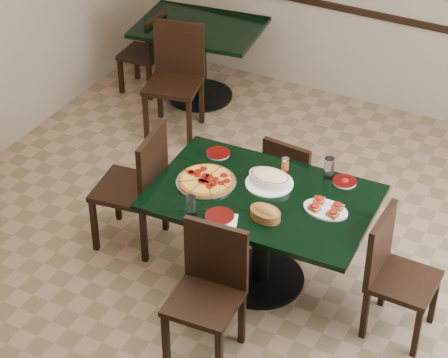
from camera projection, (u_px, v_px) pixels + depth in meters
The scene contains 20 objects.
floor at pixel (233, 268), 6.36m from camera, with size 5.50×5.50×0.00m, color #84654C.
main_table at pixel (262, 217), 5.93m from camera, with size 1.53×1.03×0.75m.
back_table at pixel (200, 48), 8.12m from camera, with size 1.23×0.96×0.75m.
chair_far at pixel (291, 180), 6.49m from camera, with size 0.41×0.41×0.81m.
chair_near at pixel (209, 285), 5.45m from camera, with size 0.46×0.46×0.91m.
chair_right at pixel (393, 269), 5.60m from camera, with size 0.42×0.42×0.88m.
chair_left at pixel (139, 182), 6.30m from camera, with size 0.52×0.52×0.98m.
back_chair_near at pixel (176, 72), 7.67m from camera, with size 0.55×0.55×0.98m.
back_chair_left at pixel (148, 50), 8.28m from camera, with size 0.39×0.39×0.80m.
pepperoni_pizza at pixel (206, 181), 5.94m from camera, with size 0.41×0.41×0.04m.
lasagna_casserole at pixel (270, 178), 5.91m from camera, with size 0.33×0.33×0.09m.
bread_basket at pixel (265, 213), 5.60m from camera, with size 0.24×0.19×0.09m.
bruschetta_platter at pixel (326, 208), 5.67m from camera, with size 0.33×0.24×0.05m.
side_plate_near at pixel (220, 216), 5.63m from camera, with size 0.19×0.19×0.02m.
side_plate_far_r at pixel (345, 181), 5.94m from camera, with size 0.17×0.17×0.03m.
side_plate_far_l at pixel (218, 153), 6.23m from camera, with size 0.17×0.17×0.02m.
napkin_setting at pixel (225, 221), 5.59m from camera, with size 0.21×0.21×0.01m.
water_glass_a at pixel (329, 168), 5.96m from camera, with size 0.07×0.07×0.15m, color silver.
water_glass_b at pixel (191, 206), 5.62m from camera, with size 0.06×0.06×0.14m, color silver.
pepper_shaker at pixel (285, 164), 6.05m from camera, with size 0.05×0.05×0.09m.
Camera 1 is at (2.22, -4.29, 4.19)m, focal length 70.00 mm.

